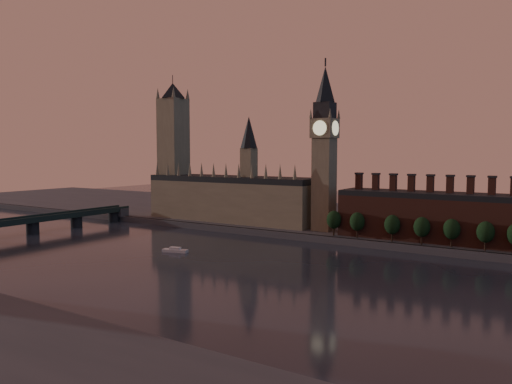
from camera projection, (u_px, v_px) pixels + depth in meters
ground at (201, 269)px, 228.56m from camera, size 900.00×900.00×0.00m
north_bank at (350, 220)px, 377.61m from camera, size 900.00×182.00×4.00m
palace_of_westminster at (232, 196)px, 357.88m from camera, size 130.00×30.30×74.00m
victoria_tower at (173, 145)px, 384.94m from camera, size 24.00×24.00×108.00m
big_ben at (324, 146)px, 310.78m from camera, size 15.00×15.00×107.00m
chimney_block at (439, 216)px, 276.14m from camera, size 110.00×25.00×37.00m
embankment_tree_0 at (334, 220)px, 294.16m from camera, size 8.60×8.60×14.88m
embankment_tree_1 at (357, 222)px, 286.26m from camera, size 8.60×8.60×14.88m
embankment_tree_2 at (392, 225)px, 274.46m from camera, size 8.60×8.60×14.88m
embankment_tree_3 at (422, 227)px, 265.56m from camera, size 8.60×8.60×14.88m
embankment_tree_4 at (452, 229)px, 258.17m from camera, size 8.60×8.60×14.88m
embankment_tree_5 at (486, 232)px, 249.01m from camera, size 8.60×8.60×14.88m
westminster_bridge at (3, 226)px, 309.34m from camera, size 14.00×200.00×11.55m
river_boat at (175, 250)px, 265.88m from camera, size 14.29×7.53×2.75m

